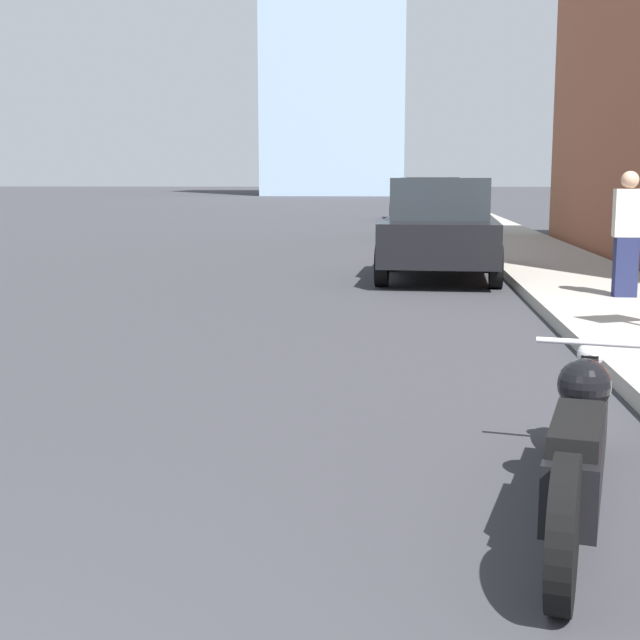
{
  "coord_description": "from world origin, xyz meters",
  "views": [
    {
      "loc": [
        1.96,
        -1.12,
        1.67
      ],
      "look_at": [
        1.38,
        5.13,
        0.68
      ],
      "focal_mm": 50.0,
      "sensor_mm": 36.0,
      "label": 1
    }
  ],
  "objects": [
    {
      "name": "pedestrian",
      "position": [
        4.86,
        10.79,
        0.98
      ],
      "size": [
        0.36,
        0.23,
        1.63
      ],
      "color": "#1E2347",
      "rests_on": "sidewalk"
    },
    {
      "name": "sidewalk",
      "position": [
        4.79,
        40.0,
        0.07
      ],
      "size": [
        2.23,
        240.0,
        0.15
      ],
      "color": "#9E998E",
      "rests_on": "ground_plane"
    },
    {
      "name": "parked_car_green",
      "position": [
        2.67,
        25.32,
        0.87
      ],
      "size": [
        2.14,
        4.49,
        1.73
      ],
      "rotation": [
        0.0,
        0.0,
        0.08
      ],
      "color": "#1E6B33",
      "rests_on": "ground_plane"
    },
    {
      "name": "parked_car_blue",
      "position": [
        2.44,
        36.63,
        0.84
      ],
      "size": [
        2.21,
        4.26,
        1.67
      ],
      "rotation": [
        0.0,
        0.0,
        0.08
      ],
      "color": "#1E3899",
      "rests_on": "ground_plane"
    },
    {
      "name": "parked_car_black",
      "position": [
        2.57,
        14.03,
        0.85
      ],
      "size": [
        2.11,
        4.04,
        1.69
      ],
      "rotation": [
        0.0,
        0.0,
        -0.05
      ],
      "color": "black",
      "rests_on": "ground_plane"
    },
    {
      "name": "motorcycle",
      "position": [
        2.86,
        3.29,
        0.37
      ],
      "size": [
        0.9,
        2.69,
        0.74
      ],
      "rotation": [
        0.0,
        0.0,
        -0.24
      ],
      "color": "black",
      "rests_on": "ground_plane"
    }
  ]
}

